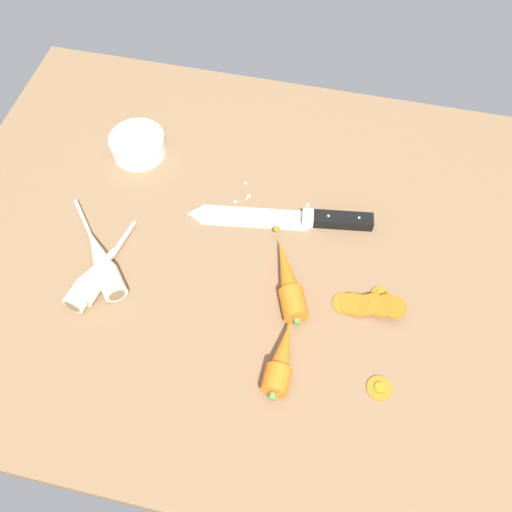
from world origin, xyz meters
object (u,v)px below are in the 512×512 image
carrot_slice_stack (369,305)px  prep_bowl (138,144)px  parsnip_mid_left (102,261)px  chefs_knife (277,217)px  whole_carrot (288,281)px  carrot_slice_stray_near (380,388)px  parsnip_mid_right (98,274)px  whole_carrot_second (281,359)px  carrot_slice_stray_mid (380,294)px  parsnip_front (94,276)px

carrot_slice_stack → prep_bowl: (-49.46, 25.17, 0.95)cm
parsnip_mid_left → prep_bowl: size_ratio=1.75×
prep_bowl → parsnip_mid_left: bearing=-83.9°
chefs_knife → whole_carrot: whole_carrot is taller
carrot_slice_stray_near → parsnip_mid_right: bearing=169.9°
whole_carrot_second → prep_bowl: whole_carrot_second is taller
whole_carrot_second → carrot_slice_stray_mid: size_ratio=4.98×
carrot_slice_stack → carrot_slice_stray_near: 14.01cm
parsnip_mid_left → carrot_slice_stray_near: bearing=-12.8°
parsnip_mid_left → prep_bowl: bearing=96.1°
carrot_slice_stray_near → prep_bowl: prep_bowl is taller
whole_carrot → parsnip_mid_right: size_ratio=1.06×
whole_carrot_second → prep_bowl: (-37.03, 38.14, 0.05)cm
prep_bowl → whole_carrot: bearing=-34.2°
parsnip_mid_left → carrot_slice_stack: parsnip_mid_left is taller
carrot_slice_stray_mid → carrot_slice_stray_near: bearing=-84.4°
parsnip_mid_left → carrot_slice_stray_mid: 48.65cm
whole_carrot → prep_bowl: size_ratio=1.68×
parsnip_front → parsnip_mid_right: 0.92cm
parsnip_mid_right → prep_bowl: size_ratio=1.59×
prep_bowl → carrot_slice_stray_near: bearing=-36.2°
whole_carrot → parsnip_mid_left: whole_carrot is taller
parsnip_front → chefs_knife: bearing=35.7°
parsnip_front → prep_bowl: bearing=94.9°
parsnip_mid_right → carrot_slice_stray_near: (49.63, -8.88, -1.62)cm
carrot_slice_stray_near → prep_bowl: 65.57cm
prep_bowl → carrot_slice_stray_mid: bearing=-23.4°
carrot_slice_stack → carrot_slice_stray_near: (3.41, -13.56, -0.83)cm
chefs_knife → carrot_slice_stray_near: (22.23, -28.27, -0.29)cm
parsnip_front → carrot_slice_stray_near: 50.92cm
parsnip_front → carrot_slice_stack: 47.13cm
carrot_slice_stack → carrot_slice_stray_near: size_ratio=2.99×
parsnip_front → carrot_slice_stray_mid: 49.35cm
whole_carrot_second → prep_bowl: 53.16cm
carrot_slice_stray_mid → prep_bowl: 55.89cm
parsnip_mid_right → prep_bowl: 30.02cm
chefs_knife → parsnip_mid_right: size_ratio=1.99×
parsnip_front → carrot_slice_stray_near: parsnip_front is taller
carrot_slice_stack → carrot_slice_stray_mid: carrot_slice_stack is taller
whole_carrot → carrot_slice_stack: size_ratio=1.53×
parsnip_mid_right → carrot_slice_stack: bearing=5.8°
parsnip_front → carrot_slice_stray_mid: size_ratio=6.24×
parsnip_front → carrot_slice_stray_near: bearing=-9.3°
whole_carrot_second → parsnip_mid_right: (-33.79, 8.29, -0.12)cm
parsnip_front → whole_carrot: bearing=11.2°
carrot_slice_stray_mid → carrot_slice_stack: bearing=-121.2°
chefs_knife → carrot_slice_stray_near: bearing=-51.8°
parsnip_mid_right → prep_bowl: bearing=96.2°
parsnip_mid_right → whole_carrot_second: bearing=-13.8°
whole_carrot_second → carrot_slice_stray_mid: bearing=48.2°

